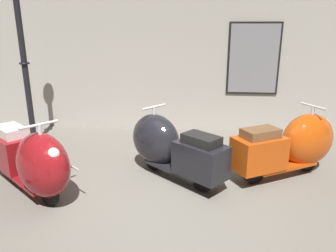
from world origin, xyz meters
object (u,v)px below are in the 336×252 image
object	(u,v)px
scooter_1	(168,146)
lamppost	(25,66)
scooter_0	(33,161)
scooter_2	(293,145)

from	to	relation	value
scooter_1	lamppost	xyz separation A→B (m)	(-2.80, 1.20, 1.06)
scooter_1	lamppost	bearing A→B (deg)	16.88
scooter_1	scooter_0	bearing A→B (deg)	63.76
scooter_0	scooter_1	bearing A→B (deg)	62.51
scooter_0	scooter_2	distance (m)	3.82
scooter_0	scooter_1	size ratio (longest dim) A/B	1.04
scooter_0	scooter_2	world-z (taller)	scooter_0
scooter_0	lamppost	bearing A→B (deg)	156.60
scooter_1	scooter_2	world-z (taller)	scooter_2
scooter_2	lamppost	bearing A→B (deg)	139.05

